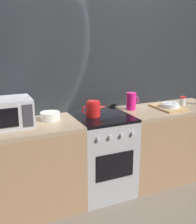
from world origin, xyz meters
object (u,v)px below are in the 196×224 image
Objects in this scene: microwave at (6,113)px; kettle at (93,109)px; mixing_bowl at (50,116)px; dish_pile at (169,106)px; spice_jar at (183,101)px; pitcher at (131,101)px; stove_unit at (102,155)px.

microwave is 1.62× the size of kettle.
dish_pile is at bearing -5.29° from mixing_bowl.
microwave is 4.38× the size of spice_jar.
microwave is at bearing 179.75° from kettle.
kettle reaches higher than mixing_bowl.
pitcher is 1.90× the size of spice_jar.
microwave is at bearing -172.56° from mixing_bowl.
kettle is at bearing -0.25° from microwave.
spice_jar is at bearing -1.92° from mixing_bowl.
pitcher reaches higher than dish_pile.
kettle is at bearing 175.75° from dish_pile.
stove_unit is 0.74m from mixing_bowl.
mixing_bowl is 0.50× the size of dish_pile.
mixing_bowl is 1.66m from spice_jar.
dish_pile is at bearing -17.24° from pitcher.
kettle is 1.21m from spice_jar.
stove_unit is 1.96× the size of microwave.
mixing_bowl is 1.90× the size of spice_jar.
mixing_bowl is at bearing 178.08° from spice_jar.
kettle is 1.42× the size of pitcher.
stove_unit is 4.50× the size of mixing_bowl.
kettle is (-0.09, 0.04, 0.53)m from stove_unit.
pitcher reaches higher than mixing_bowl.
mixing_bowl is at bearing 7.44° from microwave.
dish_pile is 3.81× the size of spice_jar.
stove_unit is at bearing 177.76° from dish_pile.
mixing_bowl reaches higher than dish_pile.
kettle reaches higher than spice_jar.
pitcher is at bearing 0.43° from mixing_bowl.
kettle is at bearing 158.16° from stove_unit.
stove_unit is 0.98m from dish_pile.
dish_pile is (1.83, -0.07, -0.11)m from microwave.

